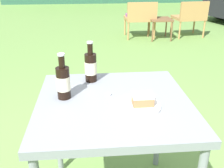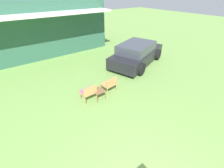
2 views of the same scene
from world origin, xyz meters
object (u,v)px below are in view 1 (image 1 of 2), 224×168
at_px(cola_bottle_near, 91,67).
at_px(cola_bottle_far, 63,82).
at_px(wicker_chair_plain, 190,16).
at_px(wicker_chair_cushioned, 140,16).
at_px(patio_table, 114,114).
at_px(cake_on_plate, 139,103).
at_px(garden_side_table, 160,21).

relative_size(cola_bottle_near, cola_bottle_far, 1.00).
distance_m(cola_bottle_near, cola_bottle_far, 0.26).
bearing_deg(cola_bottle_near, wicker_chair_plain, 61.58).
relative_size(wicker_chair_plain, cola_bottle_near, 3.02).
bearing_deg(cola_bottle_near, wicker_chair_cushioned, 74.86).
bearing_deg(patio_table, wicker_chair_plain, 64.41).
distance_m(wicker_chair_plain, cake_on_plate, 4.63).
height_order(wicker_chair_cushioned, patio_table, patio_table).
bearing_deg(garden_side_table, cake_on_plate, -106.43).
bearing_deg(garden_side_table, cola_bottle_far, -111.78).
xyz_separation_m(cola_bottle_near, cola_bottle_far, (-0.15, -0.21, 0.00)).
bearing_deg(wicker_chair_cushioned, wicker_chair_plain, 177.58).
distance_m(wicker_chair_cushioned, patio_table, 4.28).
relative_size(garden_side_table, patio_table, 0.56).
bearing_deg(cola_bottle_near, patio_table, -67.33).
relative_size(cake_on_plate, cola_bottle_near, 0.99).
distance_m(wicker_chair_cushioned, cola_bottle_far, 4.30).
bearing_deg(cake_on_plate, wicker_chair_plain, 66.13).
xyz_separation_m(wicker_chair_plain, cake_on_plate, (-1.87, -4.22, 0.33)).
xyz_separation_m(wicker_chair_cushioned, cola_bottle_near, (-1.06, -3.90, 0.40)).
relative_size(wicker_chair_cushioned, wicker_chair_plain, 1.00).
height_order(wicker_chair_cushioned, wicker_chair_plain, same).
bearing_deg(cake_on_plate, patio_table, 149.48).
bearing_deg(cola_bottle_far, patio_table, -12.57).
xyz_separation_m(patio_table, cola_bottle_near, (-0.11, 0.27, 0.17)).
relative_size(wicker_chair_cushioned, patio_table, 0.93).
distance_m(wicker_chair_plain, garden_side_table, 0.68).
bearing_deg(wicker_chair_plain, cola_bottle_far, 54.96).
xyz_separation_m(patio_table, cola_bottle_far, (-0.26, 0.06, 0.17)).
bearing_deg(patio_table, wicker_chair_cushioned, 77.26).
bearing_deg(garden_side_table, patio_table, -108.25).
bearing_deg(patio_table, garden_side_table, 71.75).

